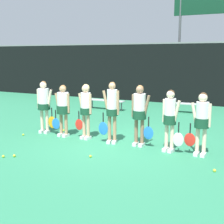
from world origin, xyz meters
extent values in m
plane|color=#2D7F56|center=(0.00, 0.00, 0.00)|extent=(140.00, 140.00, 0.00)
cube|color=black|center=(0.00, 8.28, 1.56)|extent=(60.00, 0.06, 3.12)
cube|color=slate|center=(0.00, 8.28, 3.16)|extent=(60.00, 0.08, 0.08)
cylinder|color=#515156|center=(-0.55, 9.94, 3.00)|extent=(0.14, 0.14, 5.99)
cube|color=#0F3823|center=(1.03, 9.94, 5.35)|extent=(3.84, 0.12, 1.29)
cube|color=#B2B2B7|center=(-2.71, 4.94, 0.44)|extent=(1.92, 0.40, 0.04)
cylinder|color=slate|center=(-1.92, 5.05, 0.21)|extent=(0.06, 0.06, 0.42)
cylinder|color=slate|center=(-1.93, 4.80, 0.21)|extent=(0.06, 0.06, 0.42)
cylinder|color=slate|center=(-3.49, 5.08, 0.21)|extent=(0.06, 0.06, 0.42)
cylinder|color=slate|center=(-3.50, 4.83, 0.21)|extent=(0.06, 0.06, 0.42)
cube|color=#B2B2B7|center=(1.10, 5.76, 0.42)|extent=(1.81, 0.45, 0.04)
cylinder|color=slate|center=(1.82, 5.93, 0.20)|extent=(0.06, 0.06, 0.40)
cylinder|color=slate|center=(1.84, 5.67, 0.20)|extent=(0.06, 0.06, 0.40)
cylinder|color=slate|center=(0.36, 5.85, 0.20)|extent=(0.06, 0.06, 0.40)
cylinder|color=slate|center=(0.37, 5.60, 0.20)|extent=(0.06, 0.06, 0.40)
cylinder|color=beige|center=(-2.38, 0.11, 0.41)|extent=(0.10, 0.10, 0.81)
cylinder|color=beige|center=(-2.58, 0.09, 0.41)|extent=(0.10, 0.10, 0.81)
cube|color=white|center=(-2.38, 0.08, 0.04)|extent=(0.14, 0.25, 0.09)
cube|color=white|center=(-2.57, 0.06, 0.04)|extent=(0.14, 0.25, 0.09)
cylinder|color=#16422B|center=(-2.48, 0.10, 0.88)|extent=(0.41, 0.41, 0.20)
cylinder|color=white|center=(-2.48, 0.10, 1.15)|extent=(0.35, 0.35, 0.66)
sphere|color=beige|center=(-2.48, 0.10, 1.59)|extent=(0.22, 0.22, 0.22)
sphere|color=olive|center=(-2.48, 0.12, 1.61)|extent=(0.20, 0.20, 0.20)
cylinder|color=beige|center=(-2.26, 0.12, 1.13)|extent=(0.21, 0.10, 0.63)
cylinder|color=beige|center=(-2.69, 0.08, 1.13)|extent=(0.08, 0.08, 0.63)
cylinder|color=black|center=(-2.18, 0.11, 0.72)|extent=(0.03, 0.03, 0.29)
ellipsoid|color=orange|center=(-2.18, 0.11, 0.38)|extent=(0.30, 0.03, 0.39)
cylinder|color=tan|center=(-1.55, -0.01, 0.39)|extent=(0.10, 0.10, 0.78)
cylinder|color=tan|center=(-1.74, 0.00, 0.39)|extent=(0.10, 0.10, 0.78)
cube|color=white|center=(-1.55, -0.04, 0.04)|extent=(0.13, 0.25, 0.09)
cube|color=white|center=(-1.75, -0.03, 0.04)|extent=(0.13, 0.25, 0.09)
cylinder|color=#16422B|center=(-1.65, -0.01, 0.86)|extent=(0.41, 0.41, 0.25)
cylinder|color=white|center=(-1.65, -0.01, 1.09)|extent=(0.36, 0.36, 0.63)
sphere|color=tan|center=(-1.65, -0.01, 1.51)|extent=(0.21, 0.21, 0.21)
sphere|color=olive|center=(-1.65, 0.01, 1.54)|extent=(0.19, 0.19, 0.19)
cylinder|color=tan|center=(-1.86, 0.01, 1.07)|extent=(0.20, 0.09, 0.60)
cylinder|color=tan|center=(-1.44, -0.02, 1.07)|extent=(0.08, 0.08, 0.60)
cylinder|color=black|center=(-1.95, -0.01, 0.69)|extent=(0.03, 0.03, 0.26)
ellipsoid|color=blue|center=(-1.95, -0.01, 0.38)|extent=(0.30, 0.03, 0.36)
cylinder|color=tan|center=(-0.77, 0.02, 0.40)|extent=(0.10, 0.10, 0.80)
cylinder|color=tan|center=(-0.93, 0.05, 0.40)|extent=(0.10, 0.10, 0.80)
cube|color=white|center=(-0.78, 0.00, 0.04)|extent=(0.15, 0.25, 0.09)
cube|color=white|center=(-0.94, 0.02, 0.04)|extent=(0.15, 0.25, 0.09)
cylinder|color=#16422B|center=(-0.85, 0.04, 0.87)|extent=(0.34, 0.34, 0.20)
cylinder|color=white|center=(-0.85, 0.04, 1.12)|extent=(0.29, 0.29, 0.64)
sphere|color=tan|center=(-0.85, 0.04, 1.55)|extent=(0.23, 0.23, 0.23)
sphere|color=#D8B772|center=(-0.85, 0.06, 1.58)|extent=(0.21, 0.21, 0.21)
cylinder|color=tan|center=(-1.04, 0.07, 1.10)|extent=(0.21, 0.11, 0.61)
cylinder|color=tan|center=(-0.68, 0.01, 1.10)|extent=(0.08, 0.08, 0.60)
cylinder|color=black|center=(-1.12, 0.06, 0.72)|extent=(0.03, 0.03, 0.25)
ellipsoid|color=red|center=(-1.12, 0.06, 0.42)|extent=(0.27, 0.03, 0.35)
cylinder|color=tan|center=(0.14, -0.01, 0.43)|extent=(0.10, 0.10, 0.85)
cylinder|color=tan|center=(-0.01, -0.04, 0.43)|extent=(0.10, 0.10, 0.85)
cube|color=white|center=(0.15, -0.04, 0.04)|extent=(0.15, 0.26, 0.09)
cube|color=white|center=(-0.01, -0.07, 0.04)|extent=(0.15, 0.26, 0.09)
cylinder|color=#16422B|center=(0.07, -0.03, 0.92)|extent=(0.33, 0.33, 0.20)
cylinder|color=white|center=(0.07, -0.03, 1.21)|extent=(0.29, 0.29, 0.73)
sphere|color=tan|center=(0.07, -0.03, 1.68)|extent=(0.20, 0.20, 0.20)
sphere|color=olive|center=(0.06, -0.01, 1.70)|extent=(0.18, 0.18, 0.18)
cylinder|color=tan|center=(-0.11, -0.06, 1.20)|extent=(0.23, 0.12, 0.69)
cylinder|color=tan|center=(0.24, 0.00, 1.20)|extent=(0.08, 0.08, 0.69)
cylinder|color=black|center=(-0.19, -0.10, 0.76)|extent=(0.03, 0.03, 0.28)
ellipsoid|color=blue|center=(-0.19, -0.10, 0.43)|extent=(0.30, 0.03, 0.39)
cylinder|color=#8C664C|center=(0.97, 0.05, 0.41)|extent=(0.10, 0.10, 0.82)
cylinder|color=#8C664C|center=(0.78, 0.06, 0.41)|extent=(0.10, 0.10, 0.82)
cube|color=white|center=(0.97, 0.02, 0.04)|extent=(0.12, 0.24, 0.09)
cube|color=white|center=(0.78, 0.03, 0.04)|extent=(0.12, 0.24, 0.09)
cylinder|color=#16422B|center=(0.88, 0.05, 0.90)|extent=(0.39, 0.39, 0.24)
cylinder|color=white|center=(0.88, 0.05, 1.16)|extent=(0.33, 0.33, 0.67)
sphere|color=#8C664C|center=(0.88, 0.05, 1.60)|extent=(0.22, 0.22, 0.22)
sphere|color=olive|center=(0.88, 0.07, 1.63)|extent=(0.20, 0.20, 0.20)
cylinder|color=#8C664C|center=(1.08, 0.05, 1.14)|extent=(0.21, 0.08, 0.64)
cylinder|color=#8C664C|center=(0.68, 0.06, 1.14)|extent=(0.08, 0.08, 0.64)
cylinder|color=black|center=(1.16, 0.02, 0.73)|extent=(0.03, 0.03, 0.27)
ellipsoid|color=blue|center=(1.16, 0.02, 0.41)|extent=(0.29, 0.03, 0.37)
cylinder|color=beige|center=(1.87, -0.11, 0.39)|extent=(0.10, 0.10, 0.79)
cylinder|color=beige|center=(1.71, -0.08, 0.39)|extent=(0.10, 0.10, 0.79)
cube|color=white|center=(1.86, -0.14, 0.04)|extent=(0.15, 0.25, 0.09)
cube|color=white|center=(1.70, -0.11, 0.04)|extent=(0.15, 0.25, 0.09)
cylinder|color=#16422B|center=(1.79, -0.09, 0.87)|extent=(0.33, 0.33, 0.24)
cylinder|color=white|center=(1.79, -0.09, 1.11)|extent=(0.29, 0.29, 0.64)
sphere|color=beige|center=(1.79, -0.09, 1.53)|extent=(0.21, 0.21, 0.21)
sphere|color=#4C331E|center=(1.79, -0.07, 1.56)|extent=(0.19, 0.19, 0.19)
cylinder|color=beige|center=(1.97, -0.12, 1.09)|extent=(0.21, 0.11, 0.61)
cylinder|color=beige|center=(1.61, -0.07, 1.09)|extent=(0.08, 0.08, 0.61)
cylinder|color=black|center=(2.05, -0.15, 0.70)|extent=(0.03, 0.03, 0.27)
ellipsoid|color=silver|center=(2.05, -0.15, 0.37)|extent=(0.28, 0.03, 0.38)
cylinder|color=beige|center=(2.69, -0.09, 0.39)|extent=(0.10, 0.10, 0.77)
cylinder|color=beige|center=(2.52, -0.08, 0.39)|extent=(0.10, 0.10, 0.77)
cube|color=white|center=(2.69, -0.12, 0.04)|extent=(0.13, 0.25, 0.09)
cube|color=white|center=(2.52, -0.11, 0.04)|extent=(0.13, 0.25, 0.09)
cylinder|color=#16422B|center=(2.61, -0.09, 0.86)|extent=(0.36, 0.36, 0.25)
cylinder|color=white|center=(2.61, -0.09, 1.08)|extent=(0.31, 0.31, 0.62)
sphere|color=beige|center=(2.61, -0.09, 1.50)|extent=(0.22, 0.22, 0.22)
sphere|color=#4C331E|center=(2.61, -0.07, 1.53)|extent=(0.20, 0.20, 0.20)
cylinder|color=beige|center=(2.41, -0.08, 1.07)|extent=(0.20, 0.09, 0.59)
cylinder|color=beige|center=(2.79, -0.10, 1.07)|extent=(0.08, 0.08, 0.59)
cylinder|color=black|center=(2.33, -0.09, 0.70)|extent=(0.03, 0.03, 0.26)
ellipsoid|color=red|center=(2.33, -0.09, 0.39)|extent=(0.29, 0.03, 0.36)
sphere|color=#CCE033|center=(-3.19, 0.90, 0.03)|extent=(0.06, 0.06, 0.06)
sphere|color=#CCE033|center=(-2.87, -0.52, 0.03)|extent=(0.06, 0.06, 0.06)
sphere|color=#CCE033|center=(-3.16, 1.75, 0.04)|extent=(0.07, 0.07, 0.07)
sphere|color=#CCE033|center=(3.11, -1.11, 0.03)|extent=(0.07, 0.07, 0.07)
sphere|color=#CCE033|center=(0.15, -1.45, 0.03)|extent=(0.07, 0.07, 0.07)
sphere|color=#CCE033|center=(-1.82, -2.42, 0.03)|extent=(0.07, 0.07, 0.07)
sphere|color=#CCE033|center=(-2.03, 0.53, 0.03)|extent=(0.06, 0.06, 0.06)
sphere|color=#CCE033|center=(-1.60, -2.27, 0.04)|extent=(0.07, 0.07, 0.07)
camera|label=1|loc=(3.93, -7.97, 2.54)|focal=50.00mm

